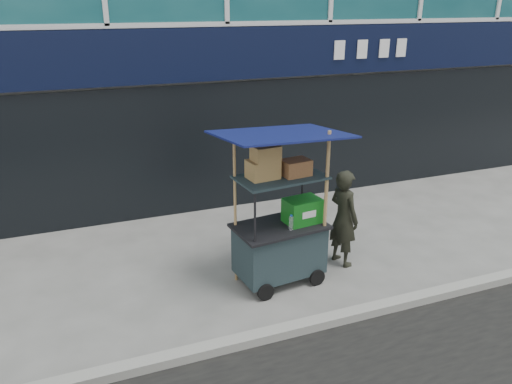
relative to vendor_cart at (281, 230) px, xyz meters
name	(u,v)px	position (x,y,z in m)	size (l,w,h in m)	color
ground	(325,315)	(0.20, -0.99, -0.79)	(80.00, 80.00, 0.00)	#63635E
curb	(333,319)	(0.20, -1.19, -0.73)	(80.00, 0.18, 0.12)	gray
vendor_cart	(281,230)	(0.00, 0.00, 0.00)	(1.80, 1.36, 2.26)	#19282B
vendor_man	(344,218)	(1.08, 0.15, -0.04)	(0.55, 0.36, 1.50)	black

